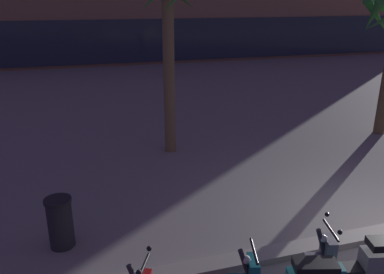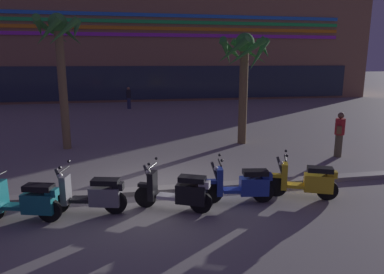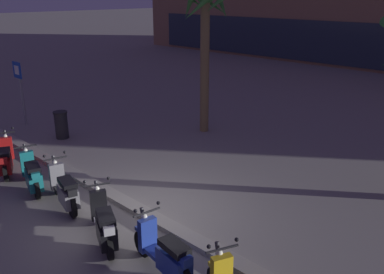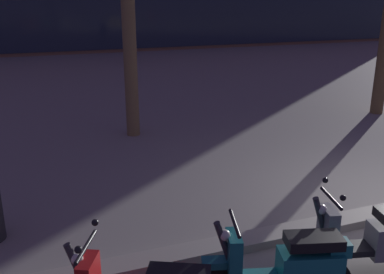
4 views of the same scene
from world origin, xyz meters
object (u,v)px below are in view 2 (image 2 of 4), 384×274
(scooter_teal_last_in_row, at_px, (27,201))
(palm_tree_far_corner, at_px, (59,48))
(pedestrian_by_palm_tree, at_px, (129,97))
(scooter_yellow_mid_rear, at_px, (307,181))
(scooter_blue_tail_end, at_px, (243,185))
(scooter_grey_gap_after_mid, at_px, (93,195))
(scooter_black_mid_centre, at_px, (179,192))
(palm_tree_by_mall_entrance, at_px, (244,61))
(pedestrian_strolling_near_curb, at_px, (339,134))

(scooter_teal_last_in_row, distance_m, palm_tree_far_corner, 7.43)
(pedestrian_by_palm_tree, bearing_deg, scooter_yellow_mid_rear, -77.23)
(scooter_teal_last_in_row, relative_size, pedestrian_by_palm_tree, 1.10)
(scooter_teal_last_in_row, distance_m, pedestrian_by_palm_tree, 18.38)
(scooter_teal_last_in_row, height_order, scooter_blue_tail_end, scooter_blue_tail_end)
(scooter_grey_gap_after_mid, relative_size, scooter_black_mid_centre, 1.04)
(palm_tree_by_mall_entrance, bearing_deg, pedestrian_by_palm_tree, 110.46)
(scooter_teal_last_in_row, distance_m, pedestrian_strolling_near_curb, 10.23)
(scooter_teal_last_in_row, bearing_deg, pedestrian_by_palm_tree, 82.47)
(palm_tree_far_corner, distance_m, pedestrian_strolling_near_curb, 10.72)
(pedestrian_strolling_near_curb, bearing_deg, palm_tree_by_mall_entrance, 135.13)
(scooter_grey_gap_after_mid, xyz_separation_m, palm_tree_by_mall_entrance, (5.56, 6.03, 2.93))
(scooter_teal_last_in_row, relative_size, scooter_blue_tail_end, 0.98)
(scooter_grey_gap_after_mid, xyz_separation_m, pedestrian_by_palm_tree, (1.07, 18.07, 0.38))
(scooter_black_mid_centre, relative_size, palm_tree_by_mall_entrance, 0.38)
(scooter_black_mid_centre, bearing_deg, palm_tree_by_mall_entrance, 59.86)
(scooter_grey_gap_after_mid, bearing_deg, scooter_blue_tail_end, -0.84)
(scooter_black_mid_centre, bearing_deg, scooter_yellow_mid_rear, 2.35)
(palm_tree_by_mall_entrance, bearing_deg, scooter_black_mid_centre, -120.14)
(scooter_blue_tail_end, height_order, pedestrian_strolling_near_curb, pedestrian_strolling_near_curb)
(scooter_teal_last_in_row, height_order, pedestrian_strolling_near_curb, pedestrian_strolling_near_curb)
(scooter_black_mid_centre, xyz_separation_m, scooter_yellow_mid_rear, (3.26, 0.13, -0.01))
(scooter_yellow_mid_rear, bearing_deg, pedestrian_by_palm_tree, 102.77)
(scooter_grey_gap_after_mid, xyz_separation_m, scooter_blue_tail_end, (3.52, -0.05, 0.00))
(palm_tree_by_mall_entrance, height_order, pedestrian_by_palm_tree, palm_tree_by_mall_entrance)
(scooter_grey_gap_after_mid, relative_size, palm_tree_by_mall_entrance, 0.40)
(scooter_yellow_mid_rear, xyz_separation_m, palm_tree_far_corner, (-6.71, 6.55, 3.42))
(scooter_teal_last_in_row, relative_size, scooter_black_mid_centre, 1.00)
(scooter_teal_last_in_row, bearing_deg, scooter_grey_gap_after_mid, 6.19)
(scooter_grey_gap_after_mid, height_order, scooter_black_mid_centre, same)
(scooter_grey_gap_after_mid, bearing_deg, pedestrian_by_palm_tree, 86.63)
(scooter_yellow_mid_rear, relative_size, palm_tree_by_mall_entrance, 0.37)
(scooter_teal_last_in_row, xyz_separation_m, scooter_black_mid_centre, (3.27, -0.09, 0.01))
(scooter_yellow_mid_rear, distance_m, pedestrian_by_palm_tree, 18.64)
(scooter_yellow_mid_rear, height_order, palm_tree_by_mall_entrance, palm_tree_by_mall_entrance)
(scooter_black_mid_centre, height_order, palm_tree_by_mall_entrance, palm_tree_by_mall_entrance)
(scooter_yellow_mid_rear, height_order, pedestrian_by_palm_tree, pedestrian_by_palm_tree)
(scooter_teal_last_in_row, relative_size, pedestrian_strolling_near_curb, 1.07)
(scooter_blue_tail_end, height_order, scooter_yellow_mid_rear, same)
(scooter_black_mid_centre, bearing_deg, scooter_grey_gap_after_mid, 173.15)
(scooter_grey_gap_after_mid, height_order, pedestrian_strolling_near_curb, pedestrian_strolling_near_curb)
(scooter_blue_tail_end, relative_size, scooter_yellow_mid_rear, 1.07)
(scooter_black_mid_centre, xyz_separation_m, palm_tree_far_corner, (-3.45, 6.68, 3.41))
(scooter_teal_last_in_row, xyz_separation_m, palm_tree_far_corner, (-0.19, 6.60, 3.42))
(scooter_grey_gap_after_mid, bearing_deg, scooter_teal_last_in_row, -173.81)
(scooter_grey_gap_after_mid, bearing_deg, palm_tree_by_mall_entrance, 47.31)
(palm_tree_by_mall_entrance, height_order, pedestrian_strolling_near_curb, palm_tree_by_mall_entrance)
(scooter_grey_gap_after_mid, distance_m, pedestrian_strolling_near_curb, 8.93)
(pedestrian_by_palm_tree, bearing_deg, scooter_black_mid_centre, -87.31)
(scooter_blue_tail_end, xyz_separation_m, pedestrian_strolling_near_curb, (4.75, 3.38, 0.41))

